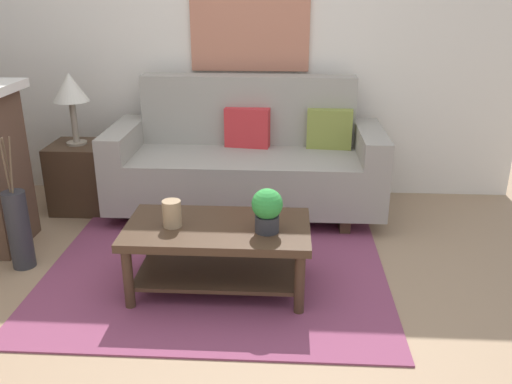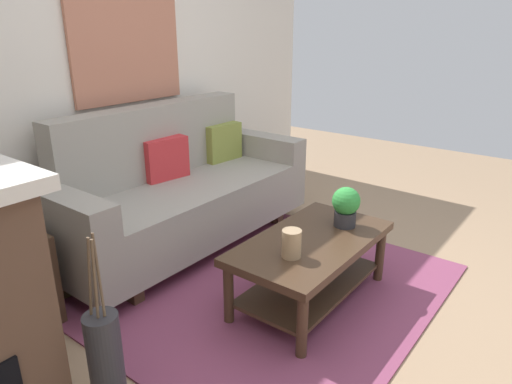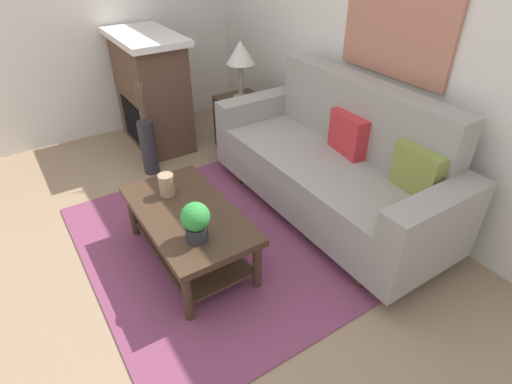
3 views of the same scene
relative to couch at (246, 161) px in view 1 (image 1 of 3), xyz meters
The scene contains 16 objects.
ground_plane 1.54m from the couch, 94.86° to the right, with size 8.85×8.85×0.00m, color #9E7F60.
wall_back 1.07m from the couch, 103.16° to the left, with size 4.85×0.10×2.70m, color silver.
area_rug 1.07m from the couch, 97.32° to the right, with size 2.20×1.92×0.01m, color #843D5B.
couch is the anchor object (origin of this frame).
throw_pillow_crimson 0.28m from the couch, 90.00° to the left, with size 0.36×0.12×0.32m, color red.
throw_pillow_olive 0.72m from the couch, 10.75° to the left, with size 0.36×0.12×0.32m, color olive.
coffee_table 1.25m from the couch, 93.70° to the right, with size 1.10×0.60×0.43m.
tabletop_vase 1.32m from the couch, 105.21° to the right, with size 0.11×0.11×0.16m, color tan.
potted_plant_tabletop 1.34m from the couch, 80.61° to the right, with size 0.18×0.18×0.26m.
side_table 1.38m from the couch, behind, with size 0.44×0.44×0.56m, color #422D1E.
table_lamp 1.49m from the couch, behind, with size 0.28×0.28×0.57m.
floor_vase 1.76m from the couch, 143.88° to the right, with size 0.15×0.15×0.53m, color #2D2D33.
floor_vase_branch_a 1.76m from the couch, 143.49° to the right, with size 0.01×0.01×0.36m, color brown.
floor_vase_branch_b 1.78m from the couch, 144.53° to the right, with size 0.01×0.01×0.36m, color brown.
floor_vase_branch_c 1.80m from the couch, 143.61° to the right, with size 0.01×0.01×0.36m, color brown.
framed_painting 1.15m from the couch, 90.00° to the left, with size 0.98×0.03×0.80m, color #B77056.
Camera 1 is at (0.44, -2.69, 1.78)m, focal length 38.04 mm.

